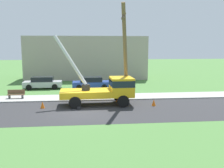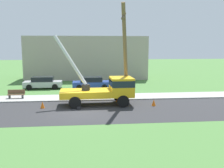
{
  "view_description": "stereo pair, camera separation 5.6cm",
  "coord_description": "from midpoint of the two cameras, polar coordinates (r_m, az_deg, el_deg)",
  "views": [
    {
      "loc": [
        0.35,
        -19.73,
        5.13
      ],
      "look_at": [
        2.7,
        3.22,
        1.62
      ],
      "focal_mm": 41.25,
      "sensor_mm": 36.0,
      "label": 1
    },
    {
      "loc": [
        0.4,
        -19.74,
        5.13
      ],
      "look_at": [
        2.7,
        3.22,
        1.62
      ],
      "focal_mm": 41.25,
      "sensor_mm": 36.0,
      "label": 2
    }
  ],
  "objects": [
    {
      "name": "ground_plane",
      "position": [
        32.15,
        -6.45,
        -0.58
      ],
      "size": [
        120.0,
        120.0,
        0.0
      ],
      "primitive_type": "plane",
      "color": "#477538"
    },
    {
      "name": "sidewalk_strip",
      "position": [
        25.32,
        -6.59,
        -2.97
      ],
      "size": [
        80.0,
        2.87,
        0.1
      ],
      "primitive_type": "cube",
      "color": "#9E9E99",
      "rests_on": "ground"
    },
    {
      "name": "road_asphalt",
      "position": [
        20.4,
        -6.76,
        -5.96
      ],
      "size": [
        80.0,
        7.27,
        0.01
      ],
      "primitive_type": "cube",
      "color": "#2B2B2D",
      "rests_on": "ground"
    },
    {
      "name": "parked_sedan_silver",
      "position": [
        31.5,
        -15.14,
        0.3
      ],
      "size": [
        4.44,
        2.09,
        1.42
      ],
      "color": "#B7B7BF",
      "rests_on": "ground"
    },
    {
      "name": "traffic_cone_curbside",
      "position": [
        23.56,
        1.25,
        -3.22
      ],
      "size": [
        0.36,
        0.36,
        0.56
      ],
      "primitive_type": "cone",
      "color": "orange",
      "rests_on": "ground"
    },
    {
      "name": "lowrise_building_backdrop",
      "position": [
        40.14,
        -5.72,
        5.86
      ],
      "size": [
        18.0,
        6.0,
        6.4
      ],
      "primitive_type": "cube",
      "color": "#A5998C",
      "rests_on": "ground"
    },
    {
      "name": "traffic_cone_ahead",
      "position": [
        22.16,
        9.17,
        -4.09
      ],
      "size": [
        0.36,
        0.36,
        0.56
      ],
      "primitive_type": "cone",
      "color": "orange",
      "rests_on": "ground"
    },
    {
      "name": "utility_truck",
      "position": [
        22.2,
        -1.29,
        -0.99
      ],
      "size": [
        6.84,
        3.21,
        5.98
      ],
      "color": "gold",
      "rests_on": "ground"
    },
    {
      "name": "park_bench",
      "position": [
        26.17,
        -20.55,
        -2.17
      ],
      "size": [
        1.6,
        0.45,
        0.9
      ],
      "color": "brown",
      "rests_on": "ground"
    },
    {
      "name": "traffic_cone_behind",
      "position": [
        21.83,
        -15.23,
        -4.49
      ],
      "size": [
        0.36,
        0.36,
        0.56
      ],
      "primitive_type": "cone",
      "color": "orange",
      "rests_on": "ground"
    },
    {
      "name": "parked_sedan_blue",
      "position": [
        30.36,
        -4.65,
        0.27
      ],
      "size": [
        4.43,
        2.07,
        1.42
      ],
      "color": "#263F99",
      "rests_on": "ground"
    },
    {
      "name": "leaning_utility_pole",
      "position": [
        22.49,
        2.87,
        6.76
      ],
      "size": [
        1.25,
        3.62,
        8.58
      ],
      "color": "brown",
      "rests_on": "ground"
    }
  ]
}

